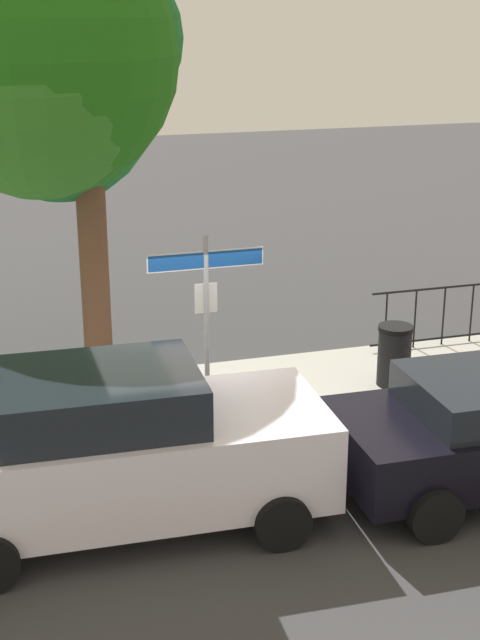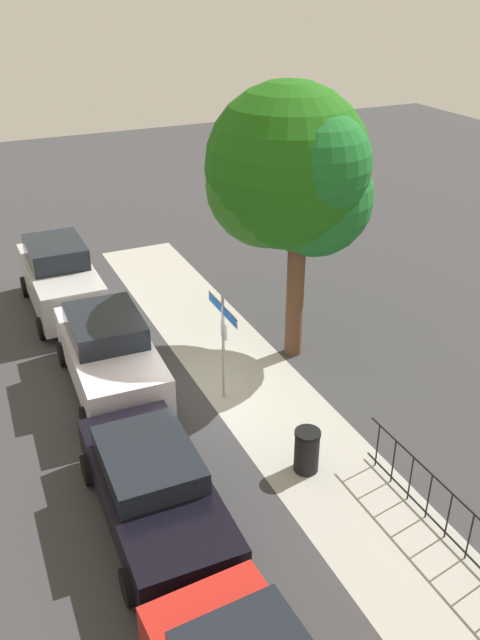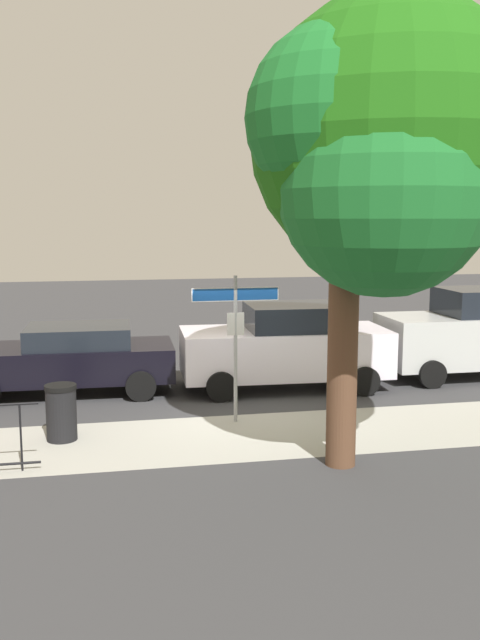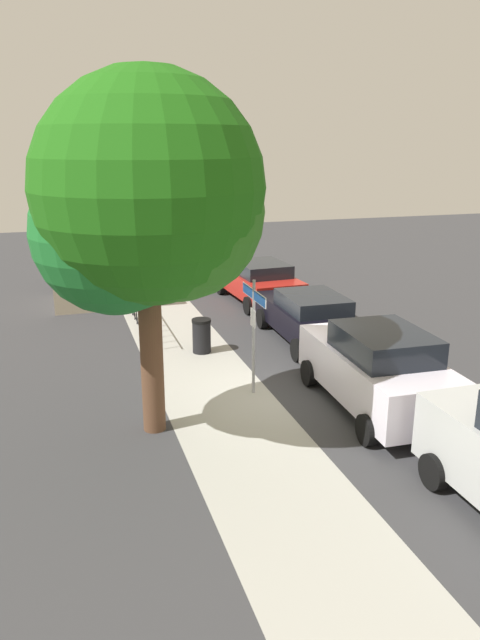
{
  "view_description": "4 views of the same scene",
  "coord_description": "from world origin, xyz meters",
  "px_view_note": "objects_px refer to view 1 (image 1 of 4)",
  "views": [
    {
      "loc": [
        -2.68,
        -11.36,
        5.75
      ],
      "look_at": [
        0.81,
        0.24,
        1.57
      ],
      "focal_mm": 52.04,
      "sensor_mm": 36.0,
      "label": 1
    },
    {
      "loc": [
        12.79,
        -4.9,
        9.34
      ],
      "look_at": [
        0.19,
        0.92,
        1.94
      ],
      "focal_mm": 37.21,
      "sensor_mm": 36.0,
      "label": 2
    },
    {
      "loc": [
        2.73,
        12.8,
        3.83
      ],
      "look_at": [
        0.18,
        -0.14,
        1.86
      ],
      "focal_mm": 38.7,
      "sensor_mm": 36.0,
      "label": 3
    },
    {
      "loc": [
        -12.2,
        4.62,
        5.79
      ],
      "look_at": [
        0.84,
        0.59,
        1.7
      ],
      "focal_mm": 33.6,
      "sensor_mm": 36.0,
      "label": 4
    }
  ],
  "objects_px": {
    "street_sign": "(206,293)",
    "car_white": "(122,448)",
    "trash_bin": "(394,355)",
    "shade_tree": "(49,70)"
  },
  "relations": [
    {
      "from": "car_white",
      "to": "trash_bin",
      "type": "relative_size",
      "value": 4.77
    },
    {
      "from": "street_sign",
      "to": "car_white",
      "type": "relative_size",
      "value": 0.59
    },
    {
      "from": "trash_bin",
      "to": "shade_tree",
      "type": "bearing_deg",
      "value": 156.28
    },
    {
      "from": "street_sign",
      "to": "trash_bin",
      "type": "relative_size",
      "value": 2.82
    },
    {
      "from": "street_sign",
      "to": "shade_tree",
      "type": "xyz_separation_m",
      "value": [
        -1.68,
        2.63,
        2.83
      ]
    },
    {
      "from": "car_white",
      "to": "trash_bin",
      "type": "xyz_separation_m",
      "value": [
        4.78,
        2.85,
        -0.46
      ]
    },
    {
      "from": "street_sign",
      "to": "car_white",
      "type": "distance_m",
      "value": 3.03
    },
    {
      "from": "street_sign",
      "to": "car_white",
      "type": "height_order",
      "value": "street_sign"
    },
    {
      "from": "car_white",
      "to": "trash_bin",
      "type": "height_order",
      "value": "car_white"
    },
    {
      "from": "car_white",
      "to": "shade_tree",
      "type": "bearing_deg",
      "value": 92.83
    }
  ]
}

